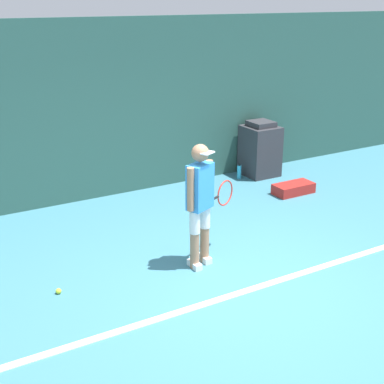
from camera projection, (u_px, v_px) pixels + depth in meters
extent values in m
plane|color=teal|center=(241.00, 284.00, 6.56)|extent=(24.00, 24.00, 0.00)
cube|color=#2D564C|center=(117.00, 109.00, 9.08)|extent=(24.00, 0.10, 3.01)
cube|color=white|center=(250.00, 290.00, 6.41)|extent=(21.60, 0.10, 0.01)
cylinder|color=#A37556|center=(195.00, 250.00, 6.87)|extent=(0.12, 0.12, 0.49)
cylinder|color=white|center=(195.00, 222.00, 6.73)|extent=(0.14, 0.14, 0.30)
cube|color=white|center=(195.00, 265.00, 6.94)|extent=(0.10, 0.24, 0.08)
cylinder|color=#A37556|center=(205.00, 244.00, 7.03)|extent=(0.12, 0.12, 0.49)
cylinder|color=white|center=(205.00, 217.00, 6.89)|extent=(0.14, 0.14, 0.30)
cube|color=white|center=(204.00, 258.00, 7.10)|extent=(0.10, 0.24, 0.08)
cube|color=#338CE0|center=(200.00, 186.00, 6.66)|extent=(0.39, 0.32, 0.59)
sphere|color=#A37556|center=(200.00, 153.00, 6.51)|extent=(0.22, 0.22, 0.22)
cube|color=white|center=(207.00, 153.00, 6.44)|extent=(0.21, 0.18, 0.02)
cylinder|color=#A37556|center=(191.00, 189.00, 6.50)|extent=(0.09, 0.09, 0.55)
cylinder|color=#A37556|center=(209.00, 181.00, 6.80)|extent=(0.09, 0.09, 0.55)
cylinder|color=black|center=(214.00, 199.00, 6.97)|extent=(0.21, 0.11, 0.03)
torus|color=red|center=(225.00, 193.00, 7.18)|extent=(0.34, 0.16, 0.36)
sphere|color=#D1E533|center=(58.00, 291.00, 6.33)|extent=(0.07, 0.07, 0.07)
cube|color=#333338|center=(260.00, 151.00, 10.38)|extent=(0.62, 0.64, 0.97)
cube|color=#333338|center=(261.00, 124.00, 10.20)|extent=(0.43, 0.45, 0.10)
cube|color=#B2231E|center=(293.00, 188.00, 9.52)|extent=(0.73, 0.36, 0.18)
cylinder|color=#33ADD6|center=(239.00, 172.00, 10.30)|extent=(0.08, 0.08, 0.26)
cylinder|color=black|center=(239.00, 165.00, 10.25)|extent=(0.04, 0.04, 0.02)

